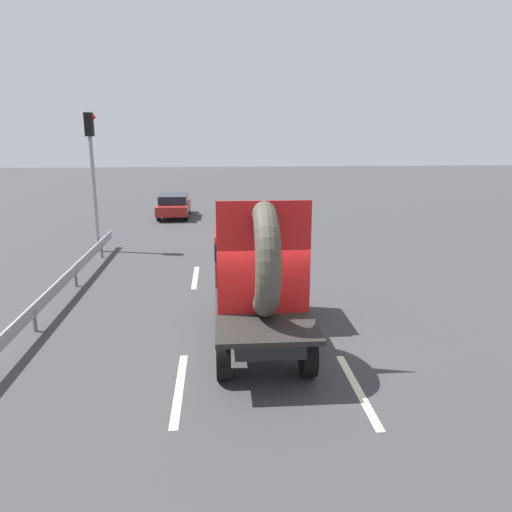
% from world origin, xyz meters
% --- Properties ---
extents(ground_plane, '(120.00, 120.00, 0.00)m').
position_xyz_m(ground_plane, '(0.00, 0.00, 0.00)').
color(ground_plane, '#38383A').
extents(flatbed_truck, '(2.02, 5.19, 3.50)m').
position_xyz_m(flatbed_truck, '(0.05, 0.98, 1.67)').
color(flatbed_truck, black).
rests_on(flatbed_truck, ground_plane).
extents(distant_sedan, '(1.71, 4.00, 1.30)m').
position_xyz_m(distant_sedan, '(-3.38, 18.48, 0.70)').
color(distant_sedan, black).
rests_on(distant_sedan, ground_plane).
extents(traffic_light, '(0.42, 0.36, 5.52)m').
position_xyz_m(traffic_light, '(-5.80, 10.19, 3.62)').
color(traffic_light, gray).
rests_on(traffic_light, ground_plane).
extents(guardrail, '(0.10, 14.93, 0.71)m').
position_xyz_m(guardrail, '(-5.42, 3.43, 0.53)').
color(guardrail, gray).
rests_on(guardrail, ground_plane).
extents(lane_dash_left_near, '(0.16, 2.86, 0.01)m').
position_xyz_m(lane_dash_left_near, '(-1.67, -1.55, 0.00)').
color(lane_dash_left_near, beige).
rests_on(lane_dash_left_near, ground_plane).
extents(lane_dash_left_far, '(0.16, 2.66, 0.01)m').
position_xyz_m(lane_dash_left_far, '(-1.67, 6.03, 0.00)').
color(lane_dash_left_far, beige).
rests_on(lane_dash_left_far, ground_plane).
extents(lane_dash_right_near, '(0.16, 2.89, 0.01)m').
position_xyz_m(lane_dash_right_near, '(1.76, -1.85, 0.00)').
color(lane_dash_right_near, beige).
rests_on(lane_dash_right_near, ground_plane).
extents(lane_dash_right_far, '(0.16, 2.01, 0.01)m').
position_xyz_m(lane_dash_right_far, '(1.76, 6.82, 0.00)').
color(lane_dash_right_far, beige).
rests_on(lane_dash_right_far, ground_plane).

